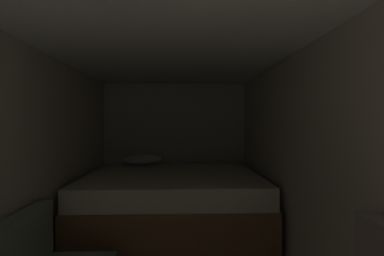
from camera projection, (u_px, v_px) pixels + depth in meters
The scene contains 5 objects.
wall_back at pixel (175, 148), 5.01m from camera, with size 2.35×0.05×2.07m, color beige.
wall_left at pixel (20, 174), 2.42m from camera, with size 0.05×5.05×2.07m, color beige.
wall_right at pixel (311, 173), 2.51m from camera, with size 0.05×5.05×2.07m, color beige.
ceiling_slab at pixel (168, 39), 2.44m from camera, with size 2.35×5.05×0.05m, color white.
bed at pixel (173, 204), 3.94m from camera, with size 2.13×2.03×0.96m.
Camera 1 is at (0.10, -0.61, 1.44)m, focal length 29.09 mm.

